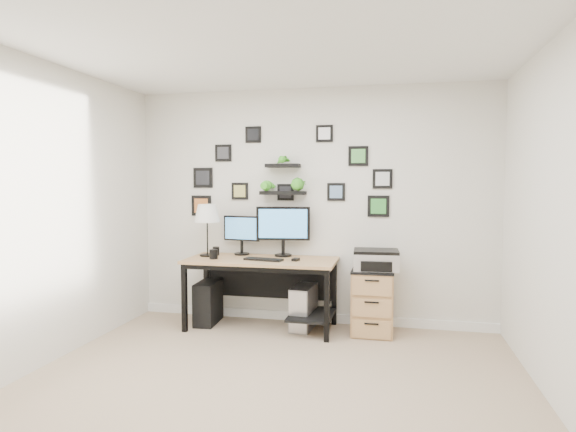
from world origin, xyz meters
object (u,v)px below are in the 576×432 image
(mug, at_px, (214,254))
(monitor_left, at_px, (241,232))
(printer, at_px, (376,260))
(pc_tower_grey, at_px, (304,307))
(pc_tower_black, at_px, (208,302))
(monitor_right, at_px, (283,227))
(table_lamp, at_px, (207,215))
(file_cabinet, at_px, (373,301))
(desk, at_px, (265,270))

(mug, bearing_deg, monitor_left, 59.89)
(printer, bearing_deg, pc_tower_grey, 178.30)
(monitor_left, distance_m, pc_tower_black, 0.86)
(monitor_right, bearing_deg, printer, -9.46)
(table_lamp, relative_size, printer, 1.22)
(table_lamp, distance_m, printer, 1.90)
(pc_tower_black, xyz_separation_m, file_cabinet, (1.81, 0.04, 0.10))
(mug, xyz_separation_m, pc_tower_grey, (0.94, 0.19, -0.57))
(monitor_left, bearing_deg, printer, -6.88)
(desk, height_order, pc_tower_grey, desk)
(monitor_right, relative_size, pc_tower_grey, 1.23)
(mug, relative_size, pc_tower_grey, 0.21)
(desk, bearing_deg, file_cabinet, 2.92)
(monitor_right, height_order, printer, monitor_right)
(monitor_right, distance_m, pc_tower_black, 1.19)
(mug, relative_size, printer, 0.21)
(monitor_left, bearing_deg, monitor_right, -1.39)
(table_lamp, bearing_deg, file_cabinet, 0.52)
(monitor_left, xyz_separation_m, pc_tower_black, (-0.33, -0.19, -0.77))
(mug, height_order, pc_tower_black, mug)
(table_lamp, height_order, printer, table_lamp)
(monitor_left, height_order, mug, monitor_left)
(mug, relative_size, file_cabinet, 0.15)
(mug, height_order, pc_tower_grey, mug)
(monitor_right, xyz_separation_m, mug, (-0.68, -0.33, -0.28))
(desk, height_order, monitor_right, monitor_right)
(pc_tower_black, bearing_deg, monitor_left, 25.84)
(monitor_left, distance_m, table_lamp, 0.43)
(monitor_left, height_order, printer, monitor_left)
(monitor_left, relative_size, mug, 4.38)
(table_lamp, relative_size, pc_tower_black, 1.23)
(monitor_right, xyz_separation_m, table_lamp, (-0.83, -0.15, 0.14))
(monitor_right, bearing_deg, monitor_left, 178.61)
(pc_tower_grey, distance_m, printer, 0.93)
(file_cabinet, bearing_deg, monitor_left, 174.35)
(table_lamp, height_order, pc_tower_black, table_lamp)
(printer, bearing_deg, pc_tower_black, -179.83)
(monitor_left, relative_size, pc_tower_grey, 0.92)
(monitor_left, xyz_separation_m, file_cabinet, (1.47, -0.15, -0.67))
(file_cabinet, relative_size, printer, 1.42)
(pc_tower_grey, height_order, file_cabinet, file_cabinet)
(table_lamp, xyz_separation_m, pc_tower_black, (0.01, -0.02, -0.98))
(desk, distance_m, mug, 0.58)
(monitor_right, distance_m, mug, 0.81)
(desk, distance_m, pc_tower_black, 0.77)
(table_lamp, relative_size, pc_tower_grey, 1.20)
(mug, height_order, file_cabinet, mug)
(desk, xyz_separation_m, pc_tower_black, (-0.66, 0.02, -0.39))
(pc_tower_grey, distance_m, file_cabinet, 0.74)
(desk, bearing_deg, printer, 1.12)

